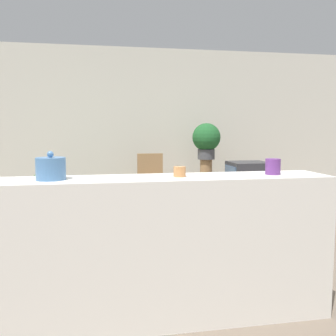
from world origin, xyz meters
The scene contains 12 objects.
ground_plane centered at (0.00, 0.00, 0.00)m, with size 14.00×14.00×0.00m, color #756656.
wall_back centered at (0.00, 3.43, 1.35)m, with size 9.00×0.06×2.70m.
couch centered at (-0.79, 1.43, 0.27)m, with size 0.95×1.98×0.81m.
tv_stand centered at (1.67, 2.13, 0.21)m, with size 0.86×0.54×0.42m.
television centered at (1.66, 2.13, 0.66)m, with size 0.55×0.51×0.48m.
wooden_chair centered at (0.34, 2.71, 0.54)m, with size 0.44×0.44×0.99m.
plant_stand centered at (1.24, 2.81, 0.44)m, with size 0.19×0.19×0.89m.
potted_plant centered at (1.24, 2.81, 1.20)m, with size 0.44×0.44×0.57m.
foreground_counter centered at (0.00, -0.33, 0.52)m, with size 2.40×0.44×1.04m.
decorative_bowl centered at (-0.75, -0.33, 1.11)m, with size 0.19×0.19×0.19m.
candle_jar centered at (0.12, -0.33, 1.07)m, with size 0.09×0.09×0.07m.
coffee_tin centered at (0.82, -0.33, 1.09)m, with size 0.11×0.11×0.12m.
Camera 1 is at (-0.44, -2.88, 1.37)m, focal length 40.00 mm.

